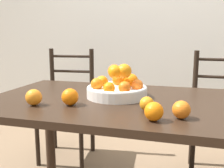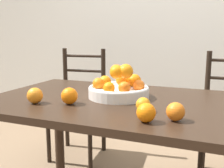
{
  "view_description": "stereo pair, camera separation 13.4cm",
  "coord_description": "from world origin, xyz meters",
  "px_view_note": "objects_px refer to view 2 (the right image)",
  "views": [
    {
      "loc": [
        0.21,
        -1.33,
        1.08
      ],
      "look_at": [
        -0.15,
        -0.06,
        0.83
      ],
      "focal_mm": 42.0,
      "sensor_mm": 36.0,
      "label": 1
    },
    {
      "loc": [
        0.33,
        -1.29,
        1.08
      ],
      "look_at": [
        -0.15,
        -0.06,
        0.83
      ],
      "focal_mm": 42.0,
      "sensor_mm": 36.0,
      "label": 2
    }
  ],
  "objects_px": {
    "orange_loose_0": "(35,96)",
    "orange_loose_3": "(146,113)",
    "orange_loose_1": "(143,105)",
    "orange_loose_4": "(176,112)",
    "chair_left": "(79,104)",
    "fruit_bowl": "(119,87)",
    "orange_loose_2": "(69,96)"
  },
  "relations": [
    {
      "from": "fruit_bowl",
      "to": "orange_loose_2",
      "type": "height_order",
      "value": "fruit_bowl"
    },
    {
      "from": "orange_loose_4",
      "to": "chair_left",
      "type": "distance_m",
      "value": 1.42
    },
    {
      "from": "chair_left",
      "to": "orange_loose_1",
      "type": "bearing_deg",
      "value": -52.88
    },
    {
      "from": "orange_loose_1",
      "to": "orange_loose_3",
      "type": "height_order",
      "value": "orange_loose_3"
    },
    {
      "from": "orange_loose_0",
      "to": "chair_left",
      "type": "bearing_deg",
      "value": 106.59
    },
    {
      "from": "fruit_bowl",
      "to": "orange_loose_0",
      "type": "bearing_deg",
      "value": -140.69
    },
    {
      "from": "orange_loose_4",
      "to": "chair_left",
      "type": "relative_size",
      "value": 0.08
    },
    {
      "from": "orange_loose_3",
      "to": "chair_left",
      "type": "relative_size",
      "value": 0.08
    },
    {
      "from": "orange_loose_3",
      "to": "chair_left",
      "type": "bearing_deg",
      "value": 130.27
    },
    {
      "from": "orange_loose_2",
      "to": "orange_loose_3",
      "type": "relative_size",
      "value": 1.08
    },
    {
      "from": "orange_loose_0",
      "to": "orange_loose_1",
      "type": "distance_m",
      "value": 0.55
    },
    {
      "from": "chair_left",
      "to": "orange_loose_0",
      "type": "bearing_deg",
      "value": -78.91
    },
    {
      "from": "orange_loose_2",
      "to": "orange_loose_4",
      "type": "relative_size",
      "value": 1.11
    },
    {
      "from": "orange_loose_0",
      "to": "orange_loose_3",
      "type": "distance_m",
      "value": 0.6
    },
    {
      "from": "orange_loose_0",
      "to": "orange_loose_4",
      "type": "height_order",
      "value": "orange_loose_0"
    },
    {
      "from": "orange_loose_2",
      "to": "chair_left",
      "type": "xyz_separation_m",
      "value": [
        -0.45,
        0.91,
        -0.31
      ]
    },
    {
      "from": "orange_loose_0",
      "to": "orange_loose_3",
      "type": "xyz_separation_m",
      "value": [
        0.59,
        -0.08,
        -0.0
      ]
    },
    {
      "from": "fruit_bowl",
      "to": "chair_left",
      "type": "height_order",
      "value": "chair_left"
    },
    {
      "from": "orange_loose_3",
      "to": "orange_loose_1",
      "type": "bearing_deg",
      "value": 109.53
    },
    {
      "from": "orange_loose_0",
      "to": "orange_loose_4",
      "type": "distance_m",
      "value": 0.7
    },
    {
      "from": "orange_loose_3",
      "to": "orange_loose_4",
      "type": "bearing_deg",
      "value": 29.75
    },
    {
      "from": "orange_loose_1",
      "to": "chair_left",
      "type": "xyz_separation_m",
      "value": [
        -0.83,
        0.9,
        -0.3
      ]
    },
    {
      "from": "fruit_bowl",
      "to": "orange_loose_0",
      "type": "relative_size",
      "value": 4.17
    },
    {
      "from": "orange_loose_0",
      "to": "orange_loose_1",
      "type": "height_order",
      "value": "orange_loose_0"
    },
    {
      "from": "orange_loose_2",
      "to": "fruit_bowl",
      "type": "bearing_deg",
      "value": 52.85
    },
    {
      "from": "fruit_bowl",
      "to": "orange_loose_0",
      "type": "distance_m",
      "value": 0.45
    },
    {
      "from": "orange_loose_1",
      "to": "orange_loose_2",
      "type": "bearing_deg",
      "value": -179.42
    },
    {
      "from": "fruit_bowl",
      "to": "orange_loose_4",
      "type": "xyz_separation_m",
      "value": [
        0.35,
        -0.3,
        -0.02
      ]
    },
    {
      "from": "fruit_bowl",
      "to": "orange_loose_1",
      "type": "bearing_deg",
      "value": -49.21
    },
    {
      "from": "fruit_bowl",
      "to": "orange_loose_3",
      "type": "height_order",
      "value": "fruit_bowl"
    },
    {
      "from": "orange_loose_2",
      "to": "orange_loose_4",
      "type": "bearing_deg",
      "value": -7.6
    },
    {
      "from": "orange_loose_0",
      "to": "orange_loose_4",
      "type": "relative_size",
      "value": 1.06
    }
  ]
}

